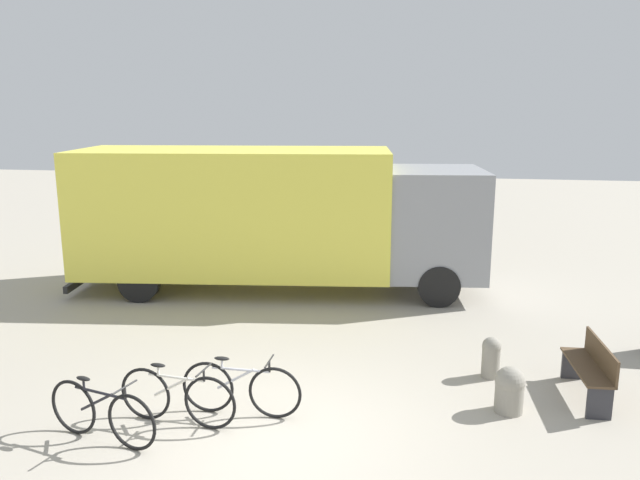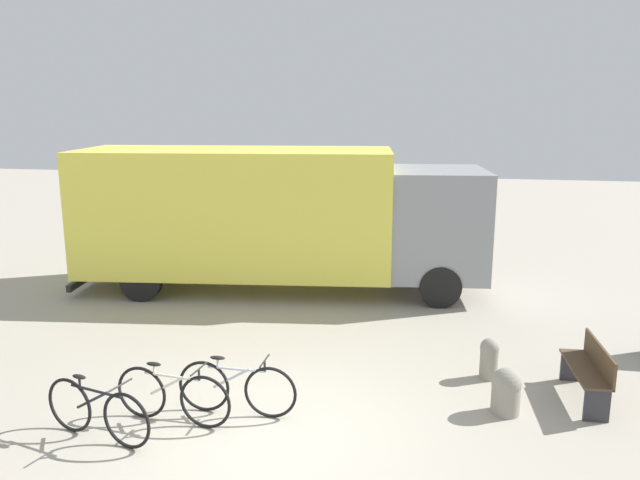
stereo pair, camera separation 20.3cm
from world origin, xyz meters
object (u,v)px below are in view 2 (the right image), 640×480
object	(u,v)px
bicycle_near	(97,411)
bollard_far_bench	(489,357)
bicycle_middle	(173,396)
bollard_near_bench	(506,390)
delivery_truck	(275,213)
bicycle_far	(237,388)
park_bench	(590,369)

from	to	relation	value
bicycle_near	bollard_far_bench	distance (m)	5.85
bicycle_middle	bollard_near_bench	xyz separation A→B (m)	(4.49, 1.08, -0.05)
delivery_truck	bicycle_near	world-z (taller)	delivery_truck
bicycle_far	park_bench	bearing A→B (deg)	16.50
bicycle_near	bollard_far_bench	bearing A→B (deg)	43.76
park_bench	bollard_near_bench	bearing A→B (deg)	114.46
bicycle_near	bollard_near_bench	bearing A→B (deg)	32.63
bicycle_near	bollard_far_bench	size ratio (longest dim) A/B	2.52
delivery_truck	bicycle_far	distance (m)	6.27
delivery_truck	park_bench	distance (m)	7.66
park_bench	bicycle_near	distance (m)	6.90
park_bench	bollard_far_bench	distance (m)	1.47
park_bench	bicycle_near	xyz separation A→B (m)	(-6.51, -2.29, -0.08)
bicycle_near	bicycle_far	world-z (taller)	same
delivery_truck	bollard_far_bench	xyz separation A→B (m)	(4.52, -4.20, -1.43)
park_bench	bollard_far_bench	world-z (taller)	park_bench
park_bench	bicycle_far	xyz separation A→B (m)	(-4.94, -1.33, -0.08)
delivery_truck	bicycle_near	bearing A→B (deg)	-101.29
park_bench	bollard_near_bench	distance (m)	1.39
bollard_near_bench	bollard_far_bench	bearing A→B (deg)	96.84
bicycle_near	bollard_near_bench	xyz separation A→B (m)	(5.27, 1.66, -0.05)
bicycle_middle	bollard_far_bench	world-z (taller)	bicycle_middle
delivery_truck	bicycle_near	size ratio (longest dim) A/B	5.65
delivery_truck	park_bench	bearing A→B (deg)	-44.91
park_bench	bicycle_middle	xyz separation A→B (m)	(-5.73, -1.71, -0.08)
delivery_truck	bicycle_far	xyz separation A→B (m)	(0.95, -6.04, -1.39)
bicycle_near	bicycle_middle	world-z (taller)	same
delivery_truck	bicycle_far	size ratio (longest dim) A/B	5.49
bicycle_near	bicycle_middle	distance (m)	0.98
bicycle_near	bicycle_far	size ratio (longest dim) A/B	0.97
bollard_near_bench	bicycle_far	bearing A→B (deg)	-169.32
bollard_near_bench	delivery_truck	bearing A→B (deg)	131.11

